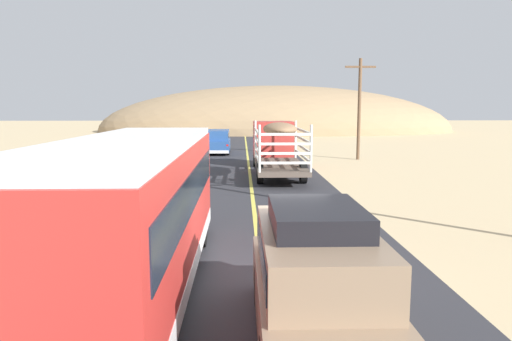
{
  "coord_description": "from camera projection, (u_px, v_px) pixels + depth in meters",
  "views": [
    {
      "loc": [
        -0.46,
        -10.04,
        3.87
      ],
      "look_at": [
        0.0,
        4.96,
        1.83
      ],
      "focal_mm": 33.2,
      "sensor_mm": 36.0,
      "label": 1
    }
  ],
  "objects": [
    {
      "name": "car_far",
      "position": [
        218.0,
        141.0,
        38.69
      ],
      "size": [
        1.9,
        4.62,
        1.93
      ],
      "color": "#264C8C",
      "rests_on": "road_surface"
    },
    {
      "name": "suv_near",
      "position": [
        315.0,
        276.0,
        7.66
      ],
      "size": [
        1.9,
        4.62,
        2.29
      ],
      "color": "#8C7259",
      "rests_on": "road_surface"
    },
    {
      "name": "road_centre_line",
      "position": [
        263.0,
        281.0,
        10.48
      ],
      "size": [
        0.16,
        117.6,
        0.0
      ],
      "primitive_type": "cube",
      "color": "#D8CC4C",
      "rests_on": "road_surface"
    },
    {
      "name": "bus",
      "position": [
        132.0,
        211.0,
        9.64
      ],
      "size": [
        2.54,
        10.0,
        3.21
      ],
      "color": "red",
      "rests_on": "road_surface"
    },
    {
      "name": "ground_plane",
      "position": [
        263.0,
        282.0,
        10.48
      ],
      "size": [
        240.0,
        240.0,
        0.0
      ],
      "primitive_type": "plane",
      "color": "#CCB284"
    },
    {
      "name": "road_surface",
      "position": [
        263.0,
        282.0,
        10.48
      ],
      "size": [
        8.0,
        120.0,
        0.02
      ],
      "primitive_type": "cube",
      "color": "#2D2D33",
      "rests_on": "ground"
    },
    {
      "name": "livestock_truck",
      "position": [
        275.0,
        142.0,
        28.07
      ],
      "size": [
        2.53,
        9.7,
        3.02
      ],
      "color": "#B2332D",
      "rests_on": "road_surface"
    },
    {
      "name": "distant_hill",
      "position": [
        276.0,
        131.0,
        73.46
      ],
      "size": [
        54.53,
        26.17,
        14.04
      ],
      "primitive_type": "ellipsoid",
      "color": "#997C5A",
      "rests_on": "ground"
    },
    {
      "name": "power_pole_mid",
      "position": [
        359.0,
        106.0,
        34.18
      ],
      "size": [
        2.2,
        0.24,
        7.27
      ],
      "color": "brown",
      "rests_on": "ground"
    }
  ]
}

